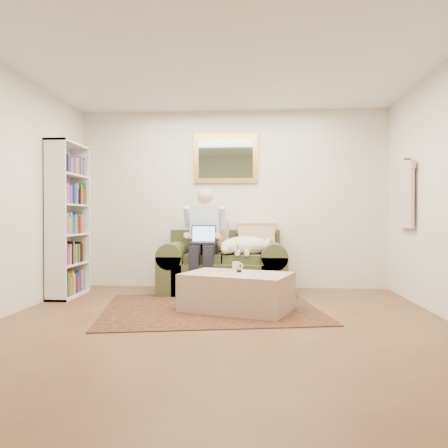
# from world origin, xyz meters

# --- Properties ---
(room_shell) EXTENTS (4.51, 5.00, 2.61)m
(room_shell) POSITION_xyz_m (0.00, 0.35, 1.30)
(room_shell) COLOR brown
(room_shell) RESTS_ON ground
(rug) EXTENTS (2.67, 2.28, 0.01)m
(rug) POSITION_xyz_m (-0.16, 0.95, 0.01)
(rug) COLOR black
(rug) RESTS_ON room_shell
(sofa) EXTENTS (1.70, 0.87, 1.02)m
(sofa) POSITION_xyz_m (-0.10, 2.04, 0.29)
(sofa) COLOR brown
(sofa) RESTS_ON room_shell
(seated_man) EXTENTS (0.56, 0.80, 1.43)m
(seated_man) POSITION_xyz_m (-0.35, 1.88, 0.72)
(seated_man) COLOR #8CACD8
(seated_man) RESTS_ON sofa
(laptop) EXTENTS (0.33, 0.26, 0.24)m
(laptop) POSITION_xyz_m (-0.35, 1.81, 0.75)
(laptop) COLOR black
(laptop) RESTS_ON seated_man
(sleeping_dog) EXTENTS (0.70, 0.44, 0.26)m
(sleeping_dog) POSITION_xyz_m (0.21, 1.95, 0.65)
(sleeping_dog) COLOR white
(sleeping_dog) RESTS_ON sofa
(ottoman) EXTENTS (1.32, 1.06, 0.41)m
(ottoman) POSITION_xyz_m (0.14, 0.88, 0.21)
(ottoman) COLOR tan
(ottoman) RESTS_ON room_shell
(coffee_mug) EXTENTS (0.08, 0.08, 0.10)m
(coffee_mug) POSITION_xyz_m (0.11, 1.14, 0.46)
(coffee_mug) COLOR white
(coffee_mug) RESTS_ON ottoman
(tv_remote) EXTENTS (0.06, 0.15, 0.02)m
(tv_remote) POSITION_xyz_m (0.15, 1.01, 0.42)
(tv_remote) COLOR black
(tv_remote) RESTS_ON ottoman
(bookshelf) EXTENTS (0.28, 0.80, 2.00)m
(bookshelf) POSITION_xyz_m (-2.10, 1.60, 1.00)
(bookshelf) COLOR white
(bookshelf) RESTS_ON room_shell
(wall_mirror) EXTENTS (0.94, 0.04, 0.72)m
(wall_mirror) POSITION_xyz_m (-0.10, 2.47, 1.90)
(wall_mirror) COLOR gold
(wall_mirror) RESTS_ON room_shell
(hanging_shirt) EXTENTS (0.06, 0.52, 0.90)m
(hanging_shirt) POSITION_xyz_m (2.19, 1.60, 1.35)
(hanging_shirt) COLOR beige
(hanging_shirt) RESTS_ON room_shell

